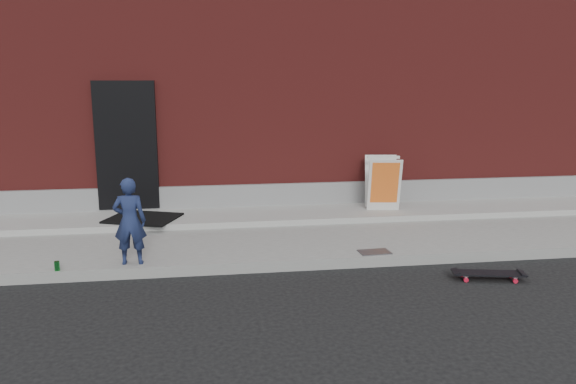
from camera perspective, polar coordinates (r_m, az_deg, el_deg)
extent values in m
plane|color=black|center=(7.67, 1.27, -8.03)|extent=(80.00, 80.00, 0.00)
cube|color=slate|center=(9.06, -0.30, -4.45)|extent=(20.00, 3.00, 0.15)
cube|color=#979792|center=(9.89, -1.03, -2.33)|extent=(20.00, 1.20, 0.10)
cube|color=maroon|center=(14.18, -3.47, 11.22)|extent=(20.00, 8.00, 5.00)
cube|color=gray|center=(10.39, -1.43, -0.25)|extent=(20.00, 0.10, 0.40)
cube|color=black|center=(10.25, -16.09, 4.53)|extent=(1.05, 0.12, 2.25)
imported|color=#1A244A|center=(7.62, -15.79, -2.87)|extent=(0.43, 0.28, 1.16)
cylinder|color=red|center=(7.96, 21.66, -7.89)|extent=(0.07, 0.05, 0.06)
cylinder|color=red|center=(7.79, 22.09, -8.36)|extent=(0.07, 0.05, 0.06)
cylinder|color=red|center=(7.80, 17.29, -8.00)|extent=(0.07, 0.05, 0.06)
cylinder|color=red|center=(7.62, 17.63, -8.49)|extent=(0.07, 0.05, 0.06)
cube|color=#9D9DA1|center=(7.86, 21.90, -7.84)|extent=(0.10, 0.20, 0.02)
cube|color=#9D9DA1|center=(7.69, 17.48, -7.95)|extent=(0.10, 0.20, 0.02)
cube|color=black|center=(7.77, 19.72, -7.77)|extent=(0.92, 0.41, 0.02)
cube|color=silver|center=(10.00, 9.78, 0.68)|extent=(0.61, 0.34, 0.94)
cube|color=silver|center=(10.40, 9.41, 1.12)|extent=(0.61, 0.34, 0.94)
cube|color=gold|center=(9.98, 9.79, 0.39)|extent=(0.50, 0.26, 0.74)
cube|color=silver|center=(10.13, 9.68, 3.51)|extent=(0.57, 0.13, 0.05)
cylinder|color=#1A842E|center=(7.80, -22.42, -6.96)|extent=(0.08, 0.08, 0.12)
cube|color=black|center=(9.70, -14.52, -2.58)|extent=(1.34, 1.22, 0.03)
cube|color=#505055|center=(8.05, 8.78, -6.04)|extent=(0.45, 0.30, 0.01)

